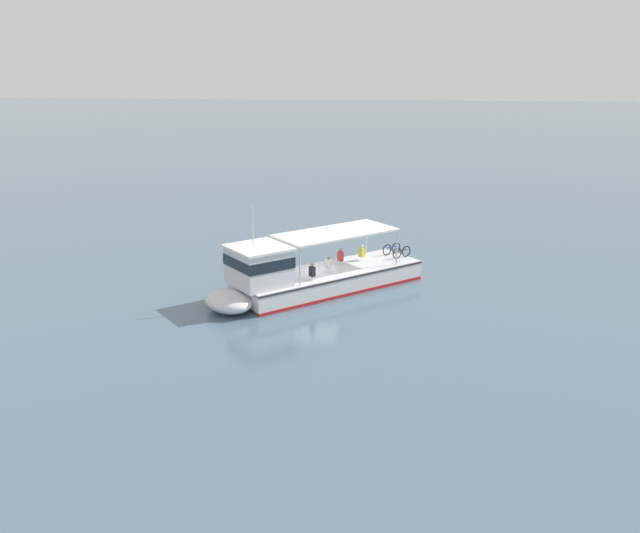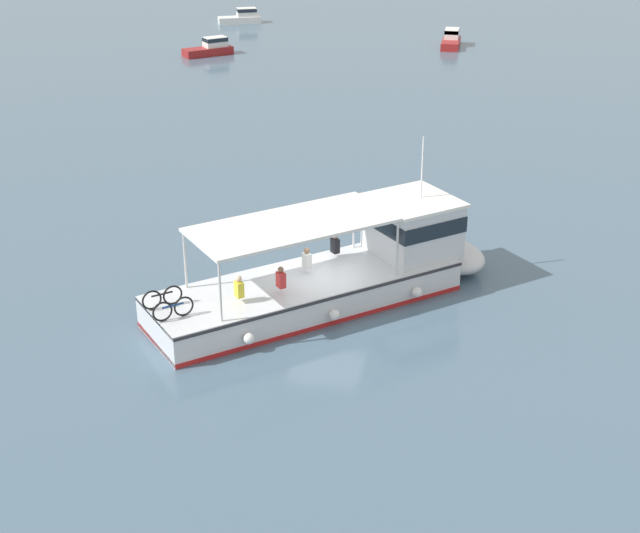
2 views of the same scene
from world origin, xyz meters
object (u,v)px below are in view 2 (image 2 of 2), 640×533
(ferry_main, at_px, (345,270))
(motorboat_horizon_east, at_px, (451,39))
(motorboat_off_bow, at_px, (242,17))
(motorboat_far_right, at_px, (211,47))

(ferry_main, height_order, motorboat_horizon_east, ferry_main)
(motorboat_off_bow, relative_size, motorboat_far_right, 1.07)
(ferry_main, xyz_separation_m, motorboat_off_bow, (-17.43, 49.66, -0.47))
(motorboat_horizon_east, bearing_deg, motorboat_far_right, -159.49)
(motorboat_far_right, xyz_separation_m, motorboat_horizon_east, (17.09, 6.40, 0.00))
(motorboat_horizon_east, bearing_deg, ferry_main, -91.03)
(motorboat_off_bow, height_order, motorboat_horizon_east, same)
(motorboat_far_right, height_order, motorboat_horizon_east, same)
(ferry_main, bearing_deg, motorboat_off_bow, 109.34)
(motorboat_far_right, bearing_deg, motorboat_off_bow, 95.00)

